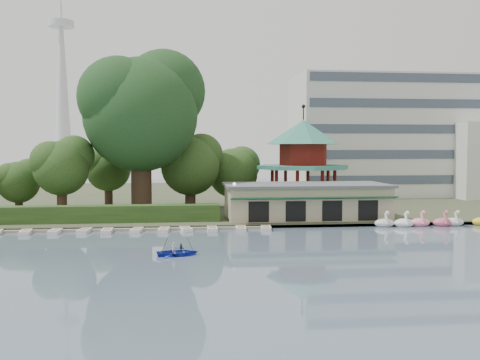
{
  "coord_description": "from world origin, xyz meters",
  "views": [
    {
      "loc": [
        -4.12,
        -37.81,
        8.29
      ],
      "look_at": [
        2.0,
        18.0,
        5.0
      ],
      "focal_mm": 40.0,
      "sensor_mm": 36.0,
      "label": 1
    }
  ],
  "objects": [
    {
      "name": "shore",
      "position": [
        0.0,
        52.0,
        0.2
      ],
      "size": [
        220.0,
        70.0,
        0.4
      ],
      "primitive_type": "cube",
      "color": "#424930",
      "rests_on": "ground"
    },
    {
      "name": "broadcast_tower",
      "position": [
        -42.0,
        140.0,
        33.98
      ],
      "size": [
        8.0,
        8.0,
        96.0
      ],
      "color": "silver",
      "rests_on": "ground"
    },
    {
      "name": "moored_rowboats",
      "position": [
        -11.31,
        15.81,
        0.18
      ],
      "size": [
        32.44,
        2.73,
        0.36
      ],
      "color": "silver",
      "rests_on": "ground"
    },
    {
      "name": "lamp_post",
      "position": [
        1.5,
        19.0,
        3.34
      ],
      "size": [
        0.36,
        0.36,
        4.28
      ],
      "color": "black",
      "rests_on": "shore"
    },
    {
      "name": "big_tree",
      "position": [
        -8.81,
        28.22,
        13.41
      ],
      "size": [
        15.15,
        14.12,
        20.26
      ],
      "color": "#3A281C",
      "rests_on": "shore"
    },
    {
      "name": "ground_plane",
      "position": [
        0.0,
        0.0,
        0.0
      ],
      "size": [
        220.0,
        220.0,
        0.0
      ],
      "primitive_type": "plane",
      "color": "slate",
      "rests_on": "ground"
    },
    {
      "name": "small_trees",
      "position": [
        -10.0,
        31.92,
        5.92
      ],
      "size": [
        39.63,
        16.79,
        9.92
      ],
      "color": "#3A281C",
      "rests_on": "shore"
    },
    {
      "name": "swan_boats",
      "position": [
        25.67,
        16.62,
        0.4
      ],
      "size": [
        18.36,
        2.09,
        1.92
      ],
      "color": "silver",
      "rests_on": "ground"
    },
    {
      "name": "dock",
      "position": [
        -12.0,
        17.2,
        0.12
      ],
      "size": [
        34.0,
        1.6,
        0.24
      ],
      "primitive_type": "cube",
      "color": "gray",
      "rests_on": "ground"
    },
    {
      "name": "boathouse",
      "position": [
        10.0,
        21.97,
        2.37
      ],
      "size": [
        18.6,
        9.39,
        3.9
      ],
      "color": "tan",
      "rests_on": "shore"
    },
    {
      "name": "embankment",
      "position": [
        0.0,
        17.3,
        0.15
      ],
      "size": [
        220.0,
        0.6,
        0.3
      ],
      "primitive_type": "cube",
      "color": "gray",
      "rests_on": "ground"
    },
    {
      "name": "pavilion",
      "position": [
        12.0,
        32.0,
        7.48
      ],
      "size": [
        12.4,
        12.4,
        13.5
      ],
      "color": "tan",
      "rests_on": "shore"
    },
    {
      "name": "office_building",
      "position": [
        32.67,
        49.0,
        9.73
      ],
      "size": [
        38.0,
        18.0,
        20.0
      ],
      "color": "silver",
      "rests_on": "shore"
    },
    {
      "name": "hedge",
      "position": [
        -15.0,
        20.5,
        1.3
      ],
      "size": [
        30.0,
        2.0,
        1.8
      ],
      "primitive_type": "cube",
      "color": "#2D4D1D",
      "rests_on": "shore"
    },
    {
      "name": "rowboat_with_passengers",
      "position": [
        -4.47,
        3.58,
        0.47
      ],
      "size": [
        4.83,
        3.68,
        2.01
      ],
      "color": "#2133B5",
      "rests_on": "ground"
    }
  ]
}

